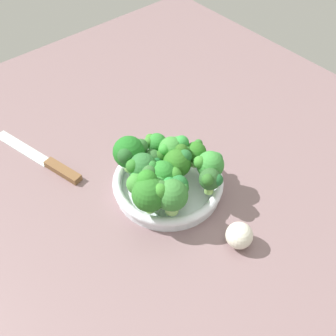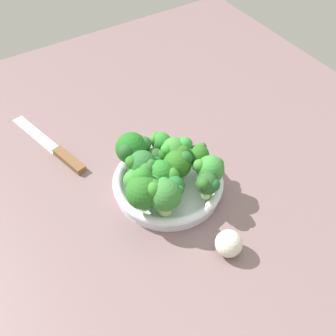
{
  "view_description": "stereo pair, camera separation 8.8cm",
  "coord_description": "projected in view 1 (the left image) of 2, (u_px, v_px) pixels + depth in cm",
  "views": [
    {
      "loc": [
        49.27,
        -37.75,
        70.65
      ],
      "look_at": [
        2.88,
        1.82,
        6.46
      ],
      "focal_mm": 46.83,
      "sensor_mm": 36.0,
      "label": 1
    },
    {
      "loc": [
        54.5,
        -30.63,
        70.65
      ],
      "look_at": [
        2.88,
        1.82,
        6.46
      ],
      "focal_mm": 46.83,
      "sensor_mm": 36.0,
      "label": 2
    }
  ],
  "objects": [
    {
      "name": "broccoli_floret_5",
      "position": [
        211.0,
        180.0,
        0.85
      ],
      "size": [
        4.72,
        4.74,
        6.23
      ],
      "color": "#98CE66",
      "rests_on": "bowl"
    },
    {
      "name": "ground_plane",
      "position": [
        153.0,
        189.0,
        0.95
      ],
      "size": [
        130.0,
        130.0,
        2.5
      ],
      "primitive_type": "cube",
      "color": "#7A6062"
    },
    {
      "name": "broccoli_floret_6",
      "position": [
        156.0,
        144.0,
        0.93
      ],
      "size": [
        4.69,
        4.85,
        5.66
      ],
      "color": "#94D170",
      "rests_on": "bowl"
    },
    {
      "name": "broccoli_floret_10",
      "position": [
        195.0,
        153.0,
        0.91
      ],
      "size": [
        4.56,
        5.2,
        5.68
      ],
      "color": "#8EBF6A",
      "rests_on": "bowl"
    },
    {
      "name": "broccoli_floret_8",
      "position": [
        163.0,
        176.0,
        0.86
      ],
      "size": [
        6.33,
        6.49,
        6.78
      ],
      "color": "#8BC062",
      "rests_on": "bowl"
    },
    {
      "name": "broccoli_floret_1",
      "position": [
        178.0,
        162.0,
        0.88
      ],
      "size": [
        5.8,
        6.43,
        6.82
      ],
      "color": "#7FB750",
      "rests_on": "bowl"
    },
    {
      "name": "knife",
      "position": [
        48.0,
        162.0,
        0.98
      ],
      "size": [
        26.44,
        8.45,
        1.5
      ],
      "color": "silver",
      "rests_on": "ground_plane"
    },
    {
      "name": "broccoli_floret_13",
      "position": [
        137.0,
        185.0,
        0.85
      ],
      "size": [
        4.67,
        4.14,
        5.95
      ],
      "color": "#90C359",
      "rests_on": "bowl"
    },
    {
      "name": "broccoli_floret_3",
      "position": [
        143.0,
        169.0,
        0.86
      ],
      "size": [
        7.1,
        6.29,
        7.45
      ],
      "color": "#83C75A",
      "rests_on": "bowl"
    },
    {
      "name": "garlic_bulb",
      "position": [
        239.0,
        235.0,
        0.82
      ],
      "size": [
        5.2,
        5.2,
        5.2
      ],
      "primitive_type": "sphere",
      "color": "silver",
      "rests_on": "ground_plane"
    },
    {
      "name": "broccoli_floret_11",
      "position": [
        170.0,
        195.0,
        0.81
      ],
      "size": [
        6.19,
        6.61,
        7.9
      ],
      "color": "#99CB71",
      "rests_on": "bowl"
    },
    {
      "name": "broccoli_floret_0",
      "position": [
        210.0,
        165.0,
        0.88
      ],
      "size": [
        5.69,
        6.28,
        6.46
      ],
      "color": "#95D15E",
      "rests_on": "bowl"
    },
    {
      "name": "broccoli_floret_9",
      "position": [
        179.0,
        185.0,
        0.85
      ],
      "size": [
        4.6,
        4.49,
        5.62
      ],
      "color": "#88D067",
      "rests_on": "bowl"
    },
    {
      "name": "broccoli_floret_12",
      "position": [
        154.0,
        160.0,
        0.9
      ],
      "size": [
        4.84,
        4.65,
        5.26
      ],
      "color": "#9DCF69",
      "rests_on": "bowl"
    },
    {
      "name": "broccoli_floret_7",
      "position": [
        150.0,
        191.0,
        0.82
      ],
      "size": [
        7.23,
        6.9,
        8.5
      ],
      "color": "#77B84D",
      "rests_on": "bowl"
    },
    {
      "name": "broccoli_floret_2",
      "position": [
        174.0,
        149.0,
        0.91
      ],
      "size": [
        5.39,
        6.83,
        6.73
      ],
      "color": "#9BD661",
      "rests_on": "bowl"
    },
    {
      "name": "bowl",
      "position": [
        168.0,
        183.0,
        0.92
      ],
      "size": [
        23.24,
        23.24,
        3.46
      ],
      "color": "white",
      "rests_on": "ground_plane"
    },
    {
      "name": "broccoli_floret_4",
      "position": [
        130.0,
        152.0,
        0.89
      ],
      "size": [
        6.68,
        7.37,
        8.3
      ],
      "color": "#80C25D",
      "rests_on": "bowl"
    }
  ]
}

